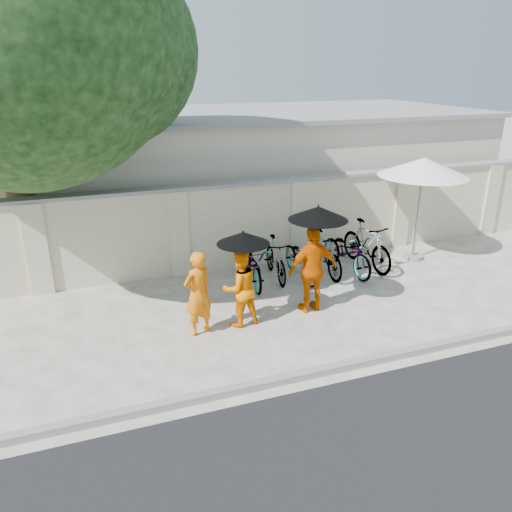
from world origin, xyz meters
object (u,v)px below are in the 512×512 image
object	(u,v)px
monk_left	(198,293)
patio_umbrella	(423,168)
monk_right	(313,270)
monk_center	(240,288)

from	to	relation	value
monk_left	patio_umbrella	xyz separation A→B (m)	(6.02, 1.83, 1.52)
monk_right	patio_umbrella	distance (m)	4.31
patio_umbrella	monk_right	bearing A→B (deg)	-155.17
monk_left	monk_center	distance (m)	0.81
monk_center	patio_umbrella	size ratio (longest dim) A/B	0.58
monk_center	patio_umbrella	world-z (taller)	patio_umbrella
monk_left	patio_umbrella	size ratio (longest dim) A/B	0.62
monk_left	monk_center	xyz separation A→B (m)	(0.81, 0.06, -0.05)
monk_left	patio_umbrella	bearing A→B (deg)	173.10
monk_center	patio_umbrella	xyz separation A→B (m)	(5.21, 1.76, 1.57)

